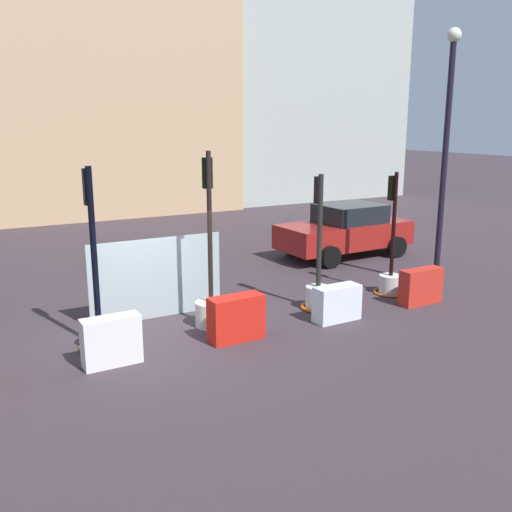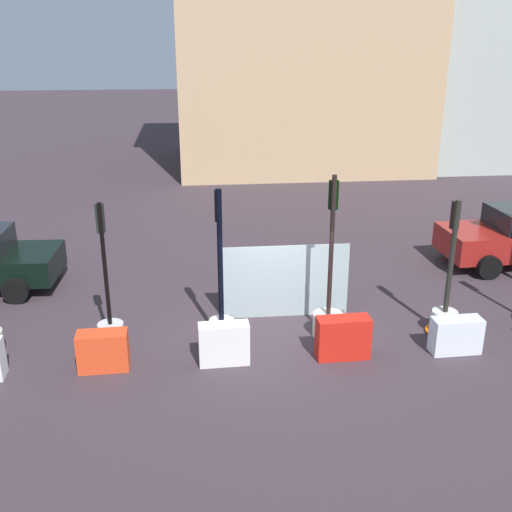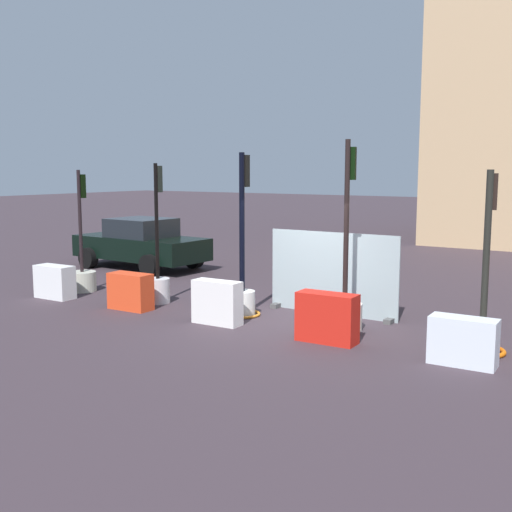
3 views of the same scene
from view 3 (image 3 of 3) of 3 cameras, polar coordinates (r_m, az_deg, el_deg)
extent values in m
plane|color=#3A2E35|center=(13.05, 3.31, -6.13)|extent=(120.00, 120.00, 0.00)
cylinder|color=#B5B5A3|center=(16.99, -15.48, -2.24)|extent=(0.71, 0.71, 0.52)
cylinder|color=black|center=(16.79, -15.67, 3.05)|extent=(0.09, 0.09, 2.63)
cube|color=black|center=(16.82, -15.53, 6.12)|extent=(0.18, 0.15, 0.60)
sphere|color=red|center=(16.88, -15.36, 6.82)|extent=(0.11, 0.11, 0.11)
sphere|color=orange|center=(16.89, -15.33, 6.13)|extent=(0.11, 0.11, 0.11)
sphere|color=green|center=(16.89, -15.31, 5.45)|extent=(0.11, 0.11, 0.11)
cylinder|color=silver|center=(15.12, -8.88, -3.13)|extent=(0.56, 0.56, 0.59)
cylinder|color=black|center=(14.90, -9.01, 3.11)|extent=(0.09, 0.09, 2.71)
cube|color=black|center=(14.95, -8.87, 6.92)|extent=(0.17, 0.17, 0.62)
sphere|color=red|center=(15.02, -8.72, 7.71)|extent=(0.10, 0.10, 0.10)
sphere|color=orange|center=(15.02, -8.70, 6.92)|extent=(0.10, 0.10, 0.10)
sphere|color=green|center=(15.03, -8.68, 6.14)|extent=(0.10, 0.10, 0.10)
cylinder|color=silver|center=(13.69, -1.26, -4.30)|extent=(0.56, 0.56, 0.54)
cylinder|color=black|center=(13.43, -1.28, 3.05)|extent=(0.12, 0.12, 2.97)
cube|color=black|center=(13.50, -1.01, 7.72)|extent=(0.16, 0.17, 0.68)
sphere|color=red|center=(13.59, -0.82, 8.68)|extent=(0.10, 0.10, 0.10)
sphere|color=orange|center=(13.58, -0.82, 7.73)|extent=(0.10, 0.10, 0.10)
sphere|color=green|center=(13.59, -0.82, 6.77)|extent=(0.10, 0.10, 0.10)
torus|color=orange|center=(13.74, -1.26, -5.27)|extent=(0.80, 0.80, 0.06)
cylinder|color=beige|center=(12.58, 8.04, -5.47)|extent=(0.69, 0.69, 0.54)
cylinder|color=black|center=(12.29, 8.21, 3.01)|extent=(0.10, 0.10, 3.19)
cube|color=black|center=(12.34, 8.63, 8.31)|extent=(0.20, 0.16, 0.63)
sphere|color=red|center=(12.41, 8.88, 9.27)|extent=(0.11, 0.11, 0.11)
sphere|color=orange|center=(12.41, 8.86, 8.30)|extent=(0.11, 0.11, 0.11)
sphere|color=green|center=(12.41, 8.83, 7.33)|extent=(0.11, 0.11, 0.11)
cylinder|color=silver|center=(11.61, 19.84, -6.99)|extent=(0.58, 0.58, 0.54)
cylinder|color=black|center=(11.32, 20.21, 0.75)|extent=(0.12, 0.12, 2.61)
cube|color=black|center=(11.37, 20.68, 5.49)|extent=(0.18, 0.16, 0.62)
sphere|color=red|center=(11.44, 20.89, 6.52)|extent=(0.10, 0.10, 0.10)
sphere|color=orange|center=(11.44, 20.84, 5.49)|extent=(0.10, 0.10, 0.10)
sphere|color=green|center=(11.45, 20.79, 4.47)|extent=(0.10, 0.10, 0.10)
torus|color=orange|center=(11.66, 19.78, -8.08)|extent=(0.81, 0.81, 0.08)
cube|color=silver|center=(16.24, -17.80, -2.25)|extent=(1.04, 0.49, 0.81)
cube|color=red|center=(14.52, -11.33, -3.17)|extent=(1.03, 0.49, 0.83)
cube|color=silver|center=(12.92, -3.55, -4.22)|extent=(1.05, 0.41, 0.90)
cube|color=red|center=(11.63, 6.46, -5.59)|extent=(1.13, 0.47, 0.92)
cube|color=silver|center=(10.78, 18.28, -7.37)|extent=(1.08, 0.46, 0.79)
cube|color=black|center=(20.45, -10.41, 0.78)|extent=(4.56, 2.06, 0.69)
cube|color=black|center=(20.35, -10.37, 2.56)|extent=(1.93, 1.72, 0.59)
cylinder|color=black|center=(20.88, -14.98, -0.17)|extent=(0.68, 0.31, 0.66)
cylinder|color=black|center=(22.17, -11.05, 0.41)|extent=(0.68, 0.31, 0.66)
cylinder|color=black|center=(18.83, -9.61, -0.86)|extent=(0.68, 0.31, 0.66)
cylinder|color=black|center=(20.25, -5.65, -0.18)|extent=(0.68, 0.31, 0.66)
cube|color=#96A7AC|center=(13.77, 6.95, -1.59)|extent=(3.04, 0.04, 1.81)
cube|color=#4C4C4C|center=(14.57, 2.05, -4.44)|extent=(0.16, 0.50, 0.10)
cube|color=#4C4C4C|center=(13.41, 12.17, -5.70)|extent=(0.16, 0.50, 0.10)
camera|label=1|loc=(9.92, -55.16, 11.17)|focal=39.88mm
camera|label=2|loc=(8.77, -67.14, 26.23)|focal=42.62mm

